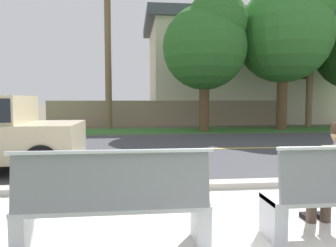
% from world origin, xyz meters
% --- Properties ---
extents(ground_plane, '(140.00, 140.00, 0.00)m').
position_xyz_m(ground_plane, '(0.00, 8.00, 0.00)').
color(ground_plane, '#665B4C').
extents(sidewalk_pavement, '(44.00, 3.60, 0.01)m').
position_xyz_m(sidewalk_pavement, '(0.00, 0.40, 0.01)').
color(sidewalk_pavement, beige).
rests_on(sidewalk_pavement, ground_plane).
extents(curb_edge, '(44.00, 0.30, 0.11)m').
position_xyz_m(curb_edge, '(0.00, 2.35, 0.06)').
color(curb_edge, '#ADA89E').
rests_on(curb_edge, ground_plane).
extents(street_asphalt, '(52.00, 8.00, 0.01)m').
position_xyz_m(street_asphalt, '(0.00, 6.50, 0.00)').
color(street_asphalt, '#424247').
rests_on(street_asphalt, ground_plane).
extents(road_centre_line, '(48.00, 0.14, 0.01)m').
position_xyz_m(road_centre_line, '(0.00, 6.50, 0.01)').
color(road_centre_line, '#E0CC4C').
rests_on(road_centre_line, ground_plane).
extents(far_verge_grass, '(48.00, 2.80, 0.02)m').
position_xyz_m(far_verge_grass, '(0.00, 12.11, 0.01)').
color(far_verge_grass, '#38702D').
rests_on(far_verge_grass, ground_plane).
extents(bench_left, '(1.86, 0.48, 1.01)m').
position_xyz_m(bench_left, '(-1.24, 0.31, 0.46)').
color(bench_left, silver).
rests_on(bench_left, ground_plane).
extents(seated_person_olive, '(0.52, 0.68, 1.25)m').
position_xyz_m(seated_person_olive, '(1.12, 0.48, 0.68)').
color(seated_person_olive, '#47382D').
rests_on(seated_person_olive, ground_plane).
extents(shade_tree_far_left, '(3.79, 3.79, 6.25)m').
position_xyz_m(shade_tree_far_left, '(2.29, 11.60, 4.06)').
color(shade_tree_far_left, brown).
rests_on(shade_tree_far_left, ground_plane).
extents(shade_tree_left, '(4.53, 4.53, 7.48)m').
position_xyz_m(shade_tree_left, '(6.24, 12.08, 4.86)').
color(shade_tree_left, brown).
rests_on(shade_tree_left, ground_plane).
extents(palm_tree_short, '(2.09, 1.98, 7.71)m').
position_xyz_m(palm_tree_short, '(-2.25, 13.49, 6.20)').
color(palm_tree_short, brown).
rests_on(palm_tree_short, ground_plane).
extents(garden_wall, '(13.00, 0.36, 1.40)m').
position_xyz_m(garden_wall, '(0.90, 14.87, 0.70)').
color(garden_wall, gray).
rests_on(garden_wall, ground_plane).
extents(house_across_street, '(12.19, 6.91, 6.57)m').
position_xyz_m(house_across_street, '(5.84, 18.07, 3.33)').
color(house_across_street, beige).
rests_on(house_across_street, ground_plane).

